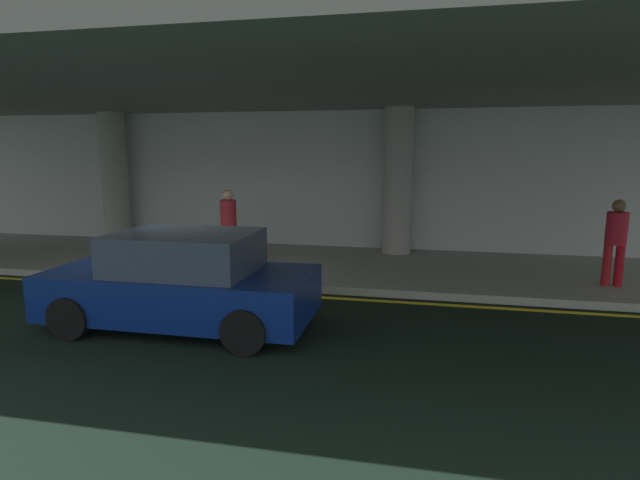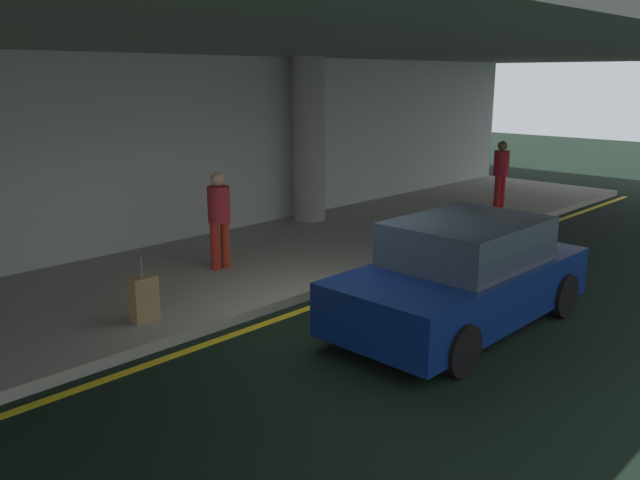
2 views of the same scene
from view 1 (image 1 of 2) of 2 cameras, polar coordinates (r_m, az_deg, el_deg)
The scene contains 11 objects.
ground_plane at distance 9.86m, azimuth -17.33°, elevation -6.47°, with size 60.00×60.00×0.00m, color black.
sidewalk at distance 12.55m, azimuth -10.45°, elevation -2.35°, with size 26.00×4.20×0.15m, color gray.
lane_stripe_yellow at distance 10.50m, azimuth -15.34°, elevation -5.36°, with size 26.00×0.14×0.01m, color yellow.
support_column_far_left at distance 15.61m, azimuth -22.19°, elevation 6.51°, with size 0.74×0.74×3.65m, color gray.
support_column_left_mid at distance 12.95m, azimuth 8.80°, elevation 6.57°, with size 0.74×0.74×3.65m, color gray.
ceiling_overhang at distance 11.87m, azimuth -12.01°, elevation 15.73°, with size 28.00×13.20×0.30m, color slate.
terminal_back_wall at distance 14.39m, azimuth -7.26°, elevation 6.64°, with size 26.00×0.30×3.80m, color #B6BBB6.
car_navy at distance 8.13m, azimuth -15.30°, elevation -4.64°, with size 4.10×1.92×1.50m.
traveler_with_luggage at distance 11.13m, azimuth 30.51°, elevation 0.31°, with size 0.38×0.38×1.68m.
person_waiting_for_ride at distance 12.21m, azimuth -10.33°, elevation 2.26°, with size 0.38×0.38×1.68m.
suitcase_upright_primary at distance 12.30m, azimuth -22.12°, elevation -1.34°, with size 0.36×0.22×0.90m.
Camera 1 is at (4.73, -8.22, 2.71)m, focal length 28.24 mm.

